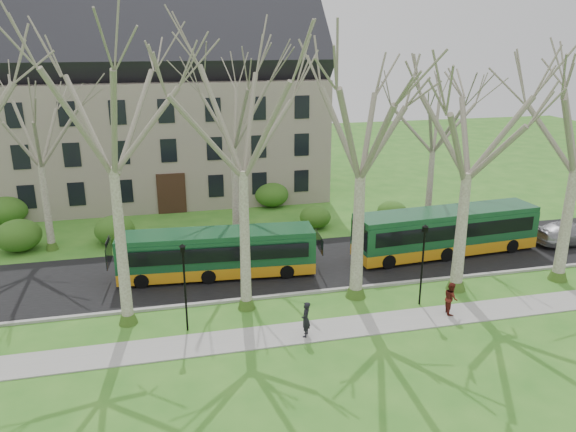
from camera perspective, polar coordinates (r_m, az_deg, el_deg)
The scene contains 14 objects.
ground at distance 29.41m, azimuth 1.61°, elevation -9.27°, with size 120.00×120.00×0.00m, color #307020.
sidewalk at distance 27.28m, azimuth 2.97°, elevation -11.55°, with size 70.00×2.00×0.06m, color gray.
road at distance 34.24m, azimuth -0.74°, elevation -5.12°, with size 80.00×8.00×0.06m, color black.
curb at distance 30.68m, azimuth 0.89°, elevation -7.91°, with size 80.00×0.25×0.14m, color #A5A39E.
building at distance 49.56m, azimuth -12.47°, elevation 11.32°, with size 26.50×12.20×16.00m.
tree_row_verge at distance 27.22m, azimuth 1.57°, elevation 4.23°, with size 49.00×7.00×14.00m.
tree_row_far at distance 37.42m, azimuth -4.61°, elevation 6.42°, with size 33.00×7.00×12.00m.
lamp_row at distance 27.44m, azimuth 2.19°, elevation -5.43°, with size 36.22×0.22×4.30m.
hedges at distance 41.25m, azimuth -9.66°, elevation 0.13°, with size 30.60×8.60×2.00m.
bus_lead at distance 32.66m, azimuth -7.21°, elevation -3.74°, with size 11.16×2.33×2.79m, color #154927, non-canonical shape.
bus_follow at distance 36.96m, azimuth 15.75°, elevation -1.51°, with size 12.02×2.50×3.00m, color #154927, non-canonical shape.
sedan at distance 42.01m, azimuth 26.71°, elevation -1.56°, with size 2.06×5.06×1.47m, color #A5A6AA.
pedestrian_a at distance 26.38m, azimuth 1.82°, elevation -10.45°, with size 0.62×0.41×1.71m, color black.
pedestrian_b at distance 29.53m, azimuth 16.22°, elevation -8.00°, with size 0.80×0.63×1.66m, color #541A13.
Camera 1 is at (-6.75, -25.26, 13.47)m, focal length 35.00 mm.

